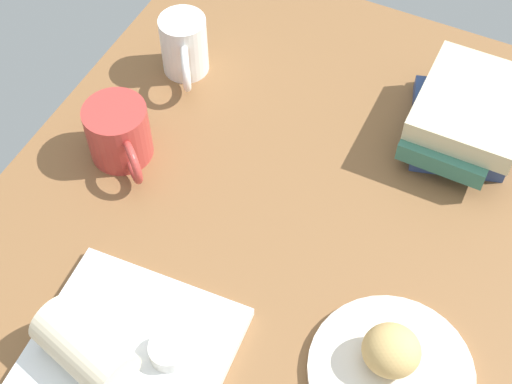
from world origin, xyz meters
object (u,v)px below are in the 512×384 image
breakfast_wrap (85,348)px  coffee_mug (184,46)px  square_plate (126,360)px  second_mug (119,133)px  sauce_cup (169,350)px  round_plate (391,372)px  scone_pastry (391,350)px  book_stack (465,115)px

breakfast_wrap → coffee_mug: bearing=-149.0°
square_plate → coffee_mug: 52.52cm
coffee_mug → second_mug: 20.05cm
sauce_cup → round_plate: bearing=-68.1°
second_mug → scone_pastry: bearing=-107.2°
sauce_cup → coffee_mug: coffee_mug is taller
round_plate → square_plate: 33.13cm
sauce_cup → breakfast_wrap: breakfast_wrap is taller
square_plate → breakfast_wrap: (-2.18, 3.86, 4.21)cm
coffee_mug → second_mug: bearing=-179.8°
square_plate → sauce_cup: sauce_cup is taller
square_plate → second_mug: second_mug is taller
scone_pastry → square_plate: scone_pastry is taller
scone_pastry → square_plate: size_ratio=0.30×
sauce_cup → book_stack: size_ratio=0.23×
scone_pastry → square_plate: (-14.00, 29.63, -3.61)cm
book_stack → coffee_mug: (-5.78, 45.34, 0.39)cm
scone_pastry → book_stack: (40.69, 2.89, 0.43)cm
scone_pastry → breakfast_wrap: size_ratio=0.58×
sauce_cup → second_mug: size_ratio=0.40×
book_stack → coffee_mug: 45.71cm
round_plate → sauce_cup: sauce_cup is taller
second_mug → coffee_mug: bearing=0.2°
breakfast_wrap → scone_pastry: bearing=130.6°
scone_pastry → book_stack: size_ratio=0.33×
scone_pastry → sauce_cup: (-11.27, 24.80, -1.56)cm
round_plate → breakfast_wrap: (-15.20, 34.32, 4.31)cm
sauce_cup → breakfast_wrap: bearing=119.5°
scone_pastry → book_stack: book_stack is taller
round_plate → second_mug: size_ratio=1.65×
breakfast_wrap → round_plate: bearing=128.7°
round_plate → second_mug: (15.86, 48.99, 4.05)cm
book_stack → scone_pastry: bearing=-175.9°
book_stack → second_mug: same height
breakfast_wrap → second_mug: 34.34cm
sauce_cup → breakfast_wrap: (-4.90, 8.68, 2.15)cm
round_plate → sauce_cup: (-10.29, 25.64, 2.16)cm
scone_pastry → second_mug: size_ratio=0.58×
scone_pastry → sauce_cup: scone_pastry is taller
coffee_mug → second_mug: coffee_mug is taller
round_plate → breakfast_wrap: bearing=113.9°
sauce_cup → book_stack: bearing=-22.9°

